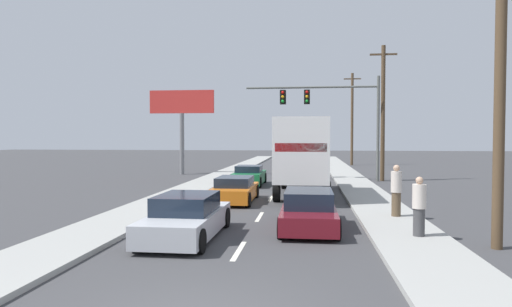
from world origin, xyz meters
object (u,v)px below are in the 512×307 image
at_px(box_truck, 303,154).
at_px(pedestrian_mid_block, 396,190).
at_px(car_orange, 235,190).
at_px(utility_pole_far, 352,118).
at_px(roadside_billboard, 182,112).
at_px(traffic_signal_mast, 323,105).
at_px(utility_pole_near, 500,70).
at_px(car_maroon, 309,210).
at_px(car_green, 249,176).
at_px(pedestrian_near_corner, 419,206).
at_px(car_silver, 187,218).
at_px(utility_pole_mid, 383,111).

xyz_separation_m(box_truck, pedestrian_mid_block, (3.38, -6.11, -1.07)).
distance_m(car_orange, box_truck, 4.16).
bearing_deg(utility_pole_far, roadside_billboard, -136.88).
xyz_separation_m(box_truck, traffic_signal_mast, (1.24, 8.23, 3.02)).
relative_size(traffic_signal_mast, utility_pole_near, 0.98).
distance_m(car_maroon, utility_pole_near, 6.81).
distance_m(car_green, traffic_signal_mast, 7.31).
height_order(car_maroon, traffic_signal_mast, traffic_signal_mast).
height_order(car_orange, traffic_signal_mast, traffic_signal_mast).
xyz_separation_m(utility_pole_near, pedestrian_near_corner, (-1.82, 0.71, -3.73)).
relative_size(car_maroon, pedestrian_mid_block, 2.45).
xyz_separation_m(box_truck, roadside_billboard, (-9.74, 12.27, 2.81)).
distance_m(car_maroon, roadside_billboard, 22.89).
bearing_deg(car_orange, car_silver, -91.62).
height_order(utility_pole_near, roadside_billboard, utility_pole_near).
relative_size(car_maroon, roadside_billboard, 0.67).
xyz_separation_m(car_maroon, traffic_signal_mast, (0.96, 16.07, 4.59)).
bearing_deg(utility_pole_near, car_silver, 177.96).
height_order(box_truck, traffic_signal_mast, traffic_signal_mast).
distance_m(car_maroon, utility_pole_mid, 17.76).
bearing_deg(car_green, box_truck, -55.47).
bearing_deg(car_green, pedestrian_near_corner, -64.59).
xyz_separation_m(car_maroon, pedestrian_near_corner, (3.11, -1.49, 0.41)).
height_order(car_maroon, pedestrian_near_corner, pedestrian_near_corner).
height_order(car_green, pedestrian_mid_block, pedestrian_mid_block).
relative_size(utility_pole_near, pedestrian_near_corner, 5.41).
relative_size(box_truck, traffic_signal_mast, 0.92).
height_order(car_silver, box_truck, box_truck).
relative_size(utility_pole_far, roadside_billboard, 1.46).
relative_size(car_silver, box_truck, 0.55).
relative_size(car_orange, utility_pole_far, 0.43).
xyz_separation_m(utility_pole_near, utility_pole_mid, (0.06, 18.73, 0.00)).
relative_size(box_truck, pedestrian_mid_block, 4.50).
height_order(car_orange, car_silver, car_silver).
bearing_deg(car_maroon, car_green, 105.95).
relative_size(car_orange, roadside_billboard, 0.62).
bearing_deg(pedestrian_near_corner, car_orange, 132.67).
bearing_deg(utility_pole_near, pedestrian_near_corner, 158.63).
relative_size(car_orange, car_maroon, 0.93).
distance_m(car_silver, utility_pole_far, 36.88).
bearing_deg(pedestrian_mid_block, car_orange, 149.57).
relative_size(car_green, car_maroon, 0.91).
bearing_deg(car_green, roadside_billboard, 130.84).
relative_size(car_maroon, traffic_signal_mast, 0.50).
height_order(car_maroon, utility_pole_near, utility_pole_near).
bearing_deg(car_orange, car_maroon, -58.81).
height_order(car_silver, car_maroon, car_silver).
bearing_deg(utility_pole_mid, car_green, -156.16).
relative_size(box_truck, pedestrian_near_corner, 4.88).
bearing_deg(utility_pole_mid, utility_pole_far, 91.32).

